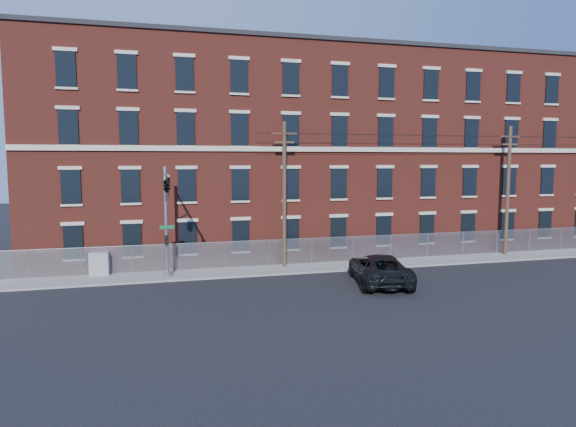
# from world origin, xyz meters

# --- Properties ---
(ground) EXTENTS (140.00, 140.00, 0.00)m
(ground) POSITION_xyz_m (0.00, 0.00, 0.00)
(ground) COLOR black
(ground) RESTS_ON ground
(sidewalk) EXTENTS (65.00, 3.00, 0.12)m
(sidewalk) POSITION_xyz_m (12.00, 5.00, 0.06)
(sidewalk) COLOR gray
(sidewalk) RESTS_ON ground
(mill_building) EXTENTS (55.30, 14.32, 16.30)m
(mill_building) POSITION_xyz_m (12.00, 13.93, 8.15)
(mill_building) COLOR maroon
(mill_building) RESTS_ON ground
(chain_link_fence) EXTENTS (59.06, 0.06, 1.85)m
(chain_link_fence) POSITION_xyz_m (12.00, 6.30, 1.06)
(chain_link_fence) COLOR #A5A8AD
(chain_link_fence) RESTS_ON ground
(traffic_signal_mast) EXTENTS (0.90, 6.75, 7.00)m
(traffic_signal_mast) POSITION_xyz_m (-6.00, 2.18, 5.39)
(traffic_signal_mast) COLOR #9EA0A5
(traffic_signal_mast) RESTS_ON ground
(utility_pole_near) EXTENTS (1.80, 0.28, 10.00)m
(utility_pole_near) POSITION_xyz_m (2.00, 5.60, 5.34)
(utility_pole_near) COLOR #4B3725
(utility_pole_near) RESTS_ON ground
(utility_pole_mid) EXTENTS (1.80, 0.28, 10.00)m
(utility_pole_mid) POSITION_xyz_m (20.00, 5.60, 5.34)
(utility_pole_mid) COLOR #4B3725
(utility_pole_mid) RESTS_ON ground
(overhead_wires) EXTENTS (40.00, 0.62, 0.62)m
(overhead_wires) POSITION_xyz_m (20.00, 5.60, 9.12)
(overhead_wires) COLOR black
(overhead_wires) RESTS_ON ground
(pickup_truck) EXTENTS (4.35, 7.02, 1.81)m
(pickup_truck) POSITION_xyz_m (6.48, -0.22, 0.91)
(pickup_truck) COLOR black
(pickup_truck) RESTS_ON ground
(utility_cabinet) EXTENTS (1.25, 0.71, 1.49)m
(utility_cabinet) POSITION_xyz_m (-10.21, 6.00, 0.87)
(utility_cabinet) COLOR gray
(utility_cabinet) RESTS_ON sidewalk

